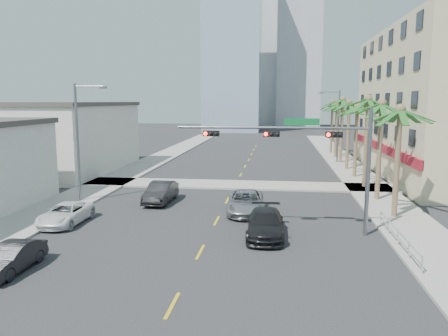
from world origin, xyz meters
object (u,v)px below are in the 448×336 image
(traffic_signal_mast, at_px, (311,148))
(car_parked_far, at_px, (66,214))
(car_lane_center, at_px, (246,202))
(car_lane_left, at_px, (161,192))
(car_lane_right, at_px, (265,224))
(car_parked_mid, at_px, (12,258))

(traffic_signal_mast, bearing_deg, car_parked_far, 179.46)
(car_parked_far, bearing_deg, car_lane_center, 21.49)
(car_lane_left, xyz_separation_m, car_lane_right, (8.24, -7.57, -0.04))
(car_parked_far, bearing_deg, car_parked_mid, -79.30)
(traffic_signal_mast, xyz_separation_m, car_lane_center, (-4.05, 4.32, -4.30))
(car_lane_right, bearing_deg, car_parked_mid, -150.70)
(car_parked_mid, relative_size, car_lane_right, 0.76)
(traffic_signal_mast, distance_m, car_parked_mid, 16.40)
(car_parked_far, bearing_deg, car_lane_right, -3.75)
(traffic_signal_mast, bearing_deg, car_lane_right, -160.60)
(car_lane_left, distance_m, car_lane_center, 7.14)
(car_parked_mid, xyz_separation_m, car_lane_right, (11.32, 6.67, 0.10))
(car_parked_mid, bearing_deg, car_lane_left, 78.53)
(car_parked_mid, xyz_separation_m, car_lane_left, (3.08, 14.24, 0.14))
(car_lane_left, height_order, car_lane_right, car_lane_left)
(car_lane_center, relative_size, car_lane_right, 1.06)
(car_lane_left, relative_size, car_lane_right, 0.92)
(car_lane_center, bearing_deg, car_parked_far, -163.48)
(car_parked_far, bearing_deg, traffic_signal_mast, 0.41)
(traffic_signal_mast, relative_size, car_lane_right, 2.15)
(car_parked_far, xyz_separation_m, car_lane_right, (12.64, -1.04, 0.10))
(car_parked_mid, height_order, car_lane_left, car_lane_left)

